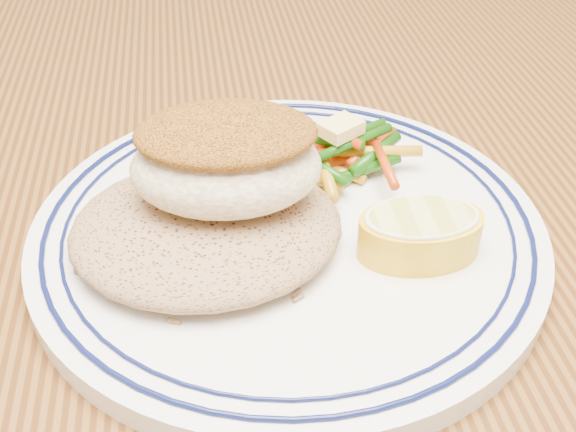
{
  "coord_description": "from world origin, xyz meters",
  "views": [
    {
      "loc": [
        -0.09,
        -0.32,
        1.02
      ],
      "look_at": [
        -0.04,
        0.01,
        0.77
      ],
      "focal_mm": 45.0,
      "sensor_mm": 36.0,
      "label": 1
    }
  ],
  "objects_px": {
    "vegetable_pile": "(330,152)",
    "fish_fillet": "(226,159)",
    "plate": "(288,230)",
    "rice_pilaf": "(206,223)",
    "lemon_wedge": "(420,232)",
    "dining_table": "(354,352)"
  },
  "relations": [
    {
      "from": "rice_pilaf",
      "to": "fish_fillet",
      "type": "distance_m",
      "value": 0.04
    },
    {
      "from": "dining_table",
      "to": "rice_pilaf",
      "type": "relative_size",
      "value": 9.94
    },
    {
      "from": "plate",
      "to": "vegetable_pile",
      "type": "distance_m",
      "value": 0.07
    },
    {
      "from": "fish_fillet",
      "to": "vegetable_pile",
      "type": "distance_m",
      "value": 0.09
    },
    {
      "from": "fish_fillet",
      "to": "rice_pilaf",
      "type": "bearing_deg",
      "value": -144.25
    },
    {
      "from": "vegetable_pile",
      "to": "fish_fillet",
      "type": "bearing_deg",
      "value": -141.7
    },
    {
      "from": "lemon_wedge",
      "to": "plate",
      "type": "bearing_deg",
      "value": 151.19
    },
    {
      "from": "plate",
      "to": "fish_fillet",
      "type": "xyz_separation_m",
      "value": [
        -0.03,
        -0.0,
        0.05
      ]
    },
    {
      "from": "rice_pilaf",
      "to": "fish_fillet",
      "type": "bearing_deg",
      "value": 35.75
    },
    {
      "from": "rice_pilaf",
      "to": "lemon_wedge",
      "type": "relative_size",
      "value": 2.19
    },
    {
      "from": "rice_pilaf",
      "to": "fish_fillet",
      "type": "xyz_separation_m",
      "value": [
        0.01,
        0.01,
        0.03
      ]
    },
    {
      "from": "plate",
      "to": "rice_pilaf",
      "type": "bearing_deg",
      "value": -166.17
    },
    {
      "from": "dining_table",
      "to": "fish_fillet",
      "type": "distance_m",
      "value": 0.18
    },
    {
      "from": "vegetable_pile",
      "to": "lemon_wedge",
      "type": "height_order",
      "value": "same"
    },
    {
      "from": "rice_pilaf",
      "to": "vegetable_pile",
      "type": "bearing_deg",
      "value": 37.89
    },
    {
      "from": "plate",
      "to": "fish_fillet",
      "type": "height_order",
      "value": "fish_fillet"
    },
    {
      "from": "fish_fillet",
      "to": "vegetable_pile",
      "type": "relative_size",
      "value": 1.0
    },
    {
      "from": "rice_pilaf",
      "to": "fish_fillet",
      "type": "height_order",
      "value": "fish_fillet"
    },
    {
      "from": "fish_fillet",
      "to": "vegetable_pile",
      "type": "bearing_deg",
      "value": 38.3
    },
    {
      "from": "dining_table",
      "to": "lemon_wedge",
      "type": "xyz_separation_m",
      "value": [
        0.02,
        -0.03,
        0.13
      ]
    },
    {
      "from": "fish_fillet",
      "to": "plate",
      "type": "bearing_deg",
      "value": 3.19
    },
    {
      "from": "dining_table",
      "to": "fish_fillet",
      "type": "xyz_separation_m",
      "value": [
        -0.08,
        0.0,
        0.16
      ]
    }
  ]
}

